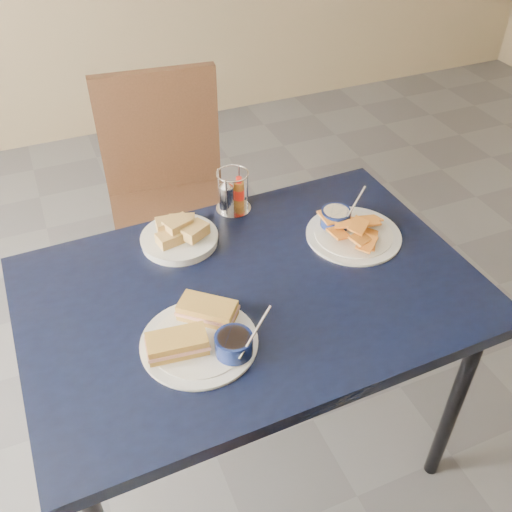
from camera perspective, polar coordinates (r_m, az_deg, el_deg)
name	(u,v)px	position (r m, az deg, el deg)	size (l,w,h in m)	color
ground	(313,420)	(2.17, 5.74, -15.99)	(6.00, 6.00, 0.00)	#4F4F54
dining_table	(252,306)	(1.57, -0.45, -4.98)	(1.22, 0.83, 0.75)	black
chair_far	(166,185)	(2.28, -9.00, 6.99)	(0.51, 0.49, 0.98)	#311C10
sandwich_plate	(203,335)	(1.38, -5.35, -7.89)	(0.31, 0.28, 0.12)	white
plantain_plate	(348,229)	(1.71, 9.22, 2.72)	(0.28, 0.28, 0.12)	white
bread_basket	(179,235)	(1.67, -7.67, 2.08)	(0.22, 0.22, 0.08)	white
condiment_caddy	(231,194)	(1.77, -2.47, 6.17)	(0.11, 0.11, 0.14)	silver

